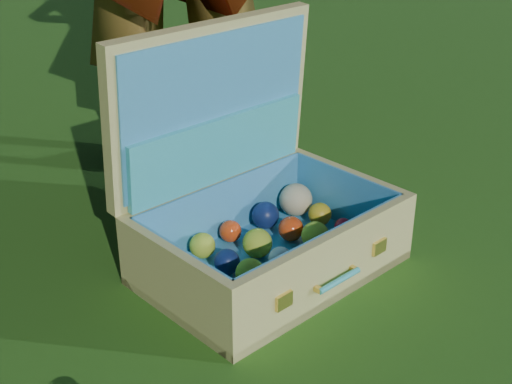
# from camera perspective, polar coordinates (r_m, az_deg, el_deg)

# --- Properties ---
(ground) EXTENTS (60.00, 60.00, 0.00)m
(ground) POSITION_cam_1_polar(r_m,az_deg,el_deg) (1.47, -1.25, -11.52)
(ground) COLOR #215114
(ground) RESTS_ON ground
(suitcase) EXTENTS (0.67, 0.56, 0.55)m
(suitcase) POSITION_cam_1_polar(r_m,az_deg,el_deg) (1.64, -0.21, -0.86)
(suitcase) COLOR tan
(suitcase) RESTS_ON ground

